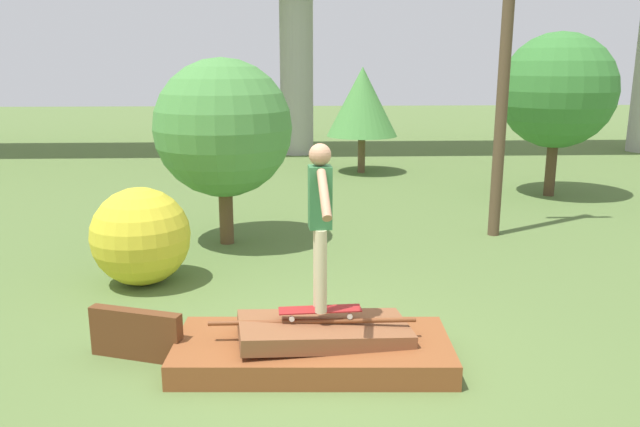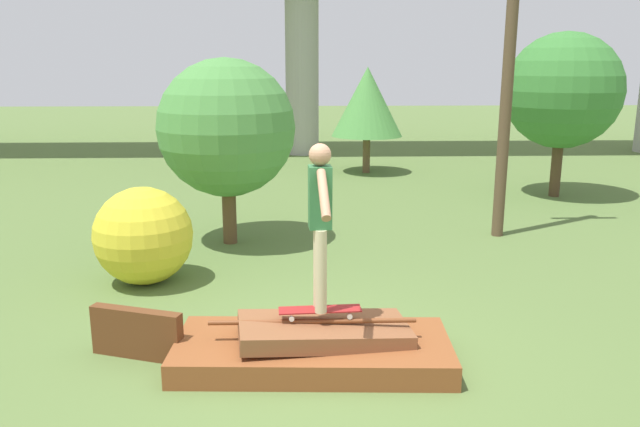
% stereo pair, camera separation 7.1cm
% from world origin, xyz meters
% --- Properties ---
extents(ground_plane, '(80.00, 80.00, 0.00)m').
position_xyz_m(ground_plane, '(0.00, 0.00, 0.00)').
color(ground_plane, '#567038').
extents(scrap_pile, '(2.85, 1.32, 0.48)m').
position_xyz_m(scrap_pile, '(0.03, 0.00, 0.17)').
color(scrap_pile, brown).
rests_on(scrap_pile, ground_plane).
extents(scrap_plank_loose, '(1.01, 0.45, 0.53)m').
position_xyz_m(scrap_plank_loose, '(-1.82, 0.19, 0.27)').
color(scrap_plank_loose, '#5B3319').
rests_on(scrap_plank_loose, ground_plane).
extents(skateboard, '(0.85, 0.25, 0.09)m').
position_xyz_m(skateboard, '(0.08, 0.06, 0.55)').
color(skateboard, maroon).
rests_on(skateboard, scrap_pile).
extents(skater, '(0.23, 1.26, 1.69)m').
position_xyz_m(skater, '(0.08, 0.06, 1.55)').
color(skater, '#C6B78E').
rests_on(skater, skateboard).
extents(utility_pole, '(1.30, 0.20, 7.15)m').
position_xyz_m(utility_pole, '(3.41, 4.77, 3.70)').
color(utility_pole, brown).
rests_on(utility_pole, ground_plane).
extents(tree_behind_left, '(1.96, 1.96, 2.92)m').
position_xyz_m(tree_behind_left, '(1.77, 11.44, 1.97)').
color(tree_behind_left, brown).
rests_on(tree_behind_left, ground_plane).
extents(tree_behind_right, '(2.27, 2.27, 3.10)m').
position_xyz_m(tree_behind_right, '(-1.31, 4.46, 1.96)').
color(tree_behind_right, brown).
rests_on(tree_behind_right, ground_plane).
extents(tree_mid_back, '(2.58, 2.58, 3.69)m').
position_xyz_m(tree_mid_back, '(5.78, 8.09, 2.40)').
color(tree_mid_back, '#4C3823').
rests_on(tree_mid_back, ground_plane).
extents(bush_yellow_flowering, '(1.36, 1.36, 1.36)m').
position_xyz_m(bush_yellow_flowering, '(-2.28, 2.50, 0.68)').
color(bush_yellow_flowering, gold).
rests_on(bush_yellow_flowering, ground_plane).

